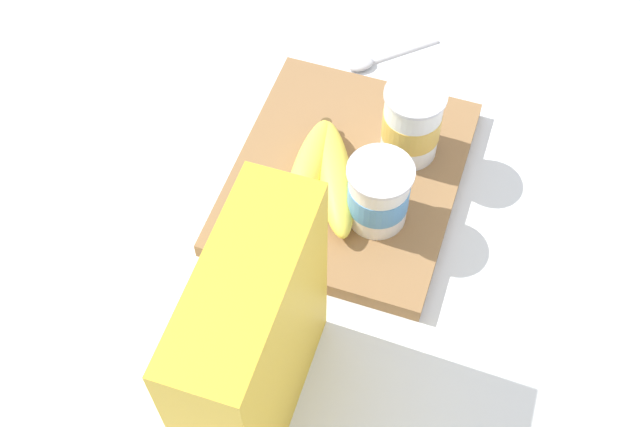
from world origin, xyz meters
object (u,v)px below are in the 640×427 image
object	(u,v)px
yogurt_cup_back	(378,194)
banana_bunch	(322,173)
cutting_board	(347,176)
spoon	(379,58)
cereal_box	(258,345)
yogurt_cup_front	(412,123)

from	to	relation	value
yogurt_cup_back	banana_bunch	size ratio (longest dim) A/B	0.51
yogurt_cup_back	cutting_board	bearing A→B (deg)	-134.36
spoon	cereal_box	bearing A→B (deg)	2.65
banana_bunch	spoon	distance (m)	0.23
yogurt_cup_back	spoon	size ratio (longest dim) A/B	0.77
cereal_box	banana_bunch	size ratio (longest dim) A/B	1.51
yogurt_cup_front	banana_bunch	world-z (taller)	yogurt_cup_front
banana_bunch	spoon	world-z (taller)	banana_bunch
banana_bunch	spoon	bearing A→B (deg)	179.21
spoon	cutting_board	bearing A→B (deg)	5.20
cereal_box	yogurt_cup_front	distance (m)	0.34
yogurt_cup_front	yogurt_cup_back	bearing A→B (deg)	-5.07
cutting_board	yogurt_cup_back	world-z (taller)	yogurt_cup_back
banana_bunch	spoon	size ratio (longest dim) A/B	1.51
cutting_board	yogurt_cup_back	size ratio (longest dim) A/B	3.56
cutting_board	spoon	size ratio (longest dim) A/B	2.76
yogurt_cup_front	yogurt_cup_back	distance (m)	0.10
yogurt_cup_back	cereal_box	bearing A→B (deg)	-11.24
cereal_box	banana_bunch	xyz separation A→B (m)	(-0.25, -0.03, -0.09)
cutting_board	cereal_box	xyz separation A→B (m)	(0.28, 0.00, 0.11)
yogurt_cup_front	banana_bunch	size ratio (longest dim) A/B	0.59
yogurt_cup_back	banana_bunch	xyz separation A→B (m)	(-0.02, -0.07, -0.02)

